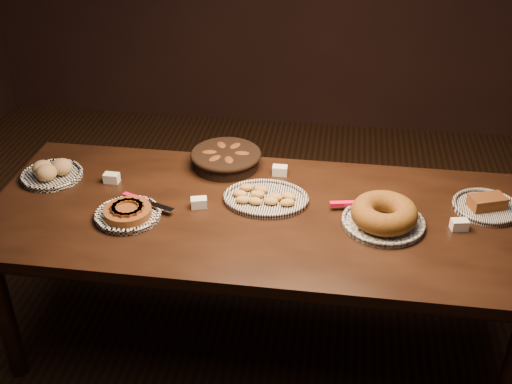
# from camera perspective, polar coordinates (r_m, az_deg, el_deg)

# --- Properties ---
(ground) EXTENTS (5.00, 5.00, 0.00)m
(ground) POSITION_cam_1_polar(r_m,az_deg,el_deg) (3.28, 0.25, -12.77)
(ground) COLOR black
(ground) RESTS_ON ground
(buffet_table) EXTENTS (2.40, 1.00, 0.75)m
(buffet_table) POSITION_cam_1_polar(r_m,az_deg,el_deg) (2.85, 0.28, -3.01)
(buffet_table) COLOR black
(buffet_table) RESTS_ON ground
(apple_tart_plate) EXTENTS (0.34, 0.29, 0.06)m
(apple_tart_plate) POSITION_cam_1_polar(r_m,az_deg,el_deg) (2.82, -11.31, -1.83)
(apple_tart_plate) COLOR white
(apple_tart_plate) RESTS_ON buffet_table
(madeleine_platter) EXTENTS (0.38, 0.31, 0.04)m
(madeleine_platter) POSITION_cam_1_polar(r_m,az_deg,el_deg) (2.88, 0.81, -0.52)
(madeleine_platter) COLOR black
(madeleine_platter) RESTS_ON buffet_table
(bundt_cake_plate) EXTENTS (0.41, 0.35, 0.11)m
(bundt_cake_plate) POSITION_cam_1_polar(r_m,az_deg,el_deg) (2.75, 11.29, -2.07)
(bundt_cake_plate) COLOR black
(bundt_cake_plate) RESTS_ON buffet_table
(croissant_basket) EXTENTS (0.37, 0.37, 0.09)m
(croissant_basket) POSITION_cam_1_polar(r_m,az_deg,el_deg) (3.14, -2.69, 3.08)
(croissant_basket) COLOR black
(croissant_basket) RESTS_ON buffet_table
(bread_roll_plate) EXTENTS (0.29, 0.29, 0.09)m
(bread_roll_plate) POSITION_cam_1_polar(r_m,az_deg,el_deg) (3.19, -17.75, 1.69)
(bread_roll_plate) COLOR white
(bread_roll_plate) RESTS_ON buffet_table
(loaf_plate) EXTENTS (0.29, 0.29, 0.07)m
(loaf_plate) POSITION_cam_1_polar(r_m,az_deg,el_deg) (2.99, 19.79, -1.14)
(loaf_plate) COLOR black
(loaf_plate) RESTS_ON buffet_table
(tent_cards) EXTENTS (1.65, 0.46, 0.04)m
(tent_cards) POSITION_cam_1_polar(r_m,az_deg,el_deg) (2.86, 1.95, -0.59)
(tent_cards) COLOR white
(tent_cards) RESTS_ON buffet_table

